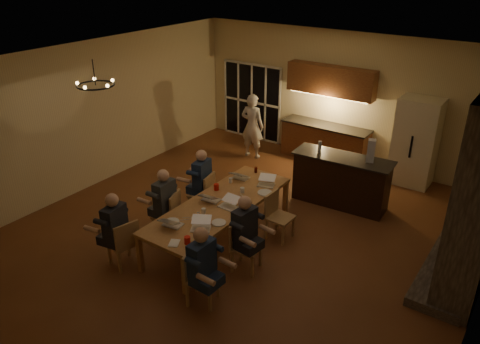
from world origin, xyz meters
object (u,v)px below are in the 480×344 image
Objects in this scene: chair_left_near at (123,242)px; mug_back at (231,180)px; chandelier at (96,85)px; person_left_mid at (165,204)px; laptop_f at (266,180)px; laptop_b at (200,223)px; mug_mid at (242,190)px; redcup_mid at (216,187)px; person_left_near at (116,231)px; chair_right_mid at (246,247)px; person_left_far at (202,182)px; refrigerator at (416,142)px; laptop_c at (211,195)px; plate_left at (172,222)px; bar_bottle at (320,147)px; plate_near at (219,223)px; can_silver at (199,216)px; chair_left_far at (201,193)px; plate_far at (265,193)px; bar_island at (341,181)px; laptop_e at (241,173)px; mug_front at (204,211)px; can_right at (247,201)px; person_right_near at (202,269)px; standing_person at (252,126)px; laptop_d at (228,202)px; redcup_near at (187,240)px; chair_right_near at (202,278)px; chair_right_far at (280,217)px; laptop_a at (172,219)px; chair_left_mid at (166,213)px; dining_table at (220,221)px; bar_blender at (371,151)px; person_right_mid at (245,234)px.

chair_left_near reaches higher than mug_back.
person_left_mid is at bearing 9.60° from chandelier.
laptop_b is at bearing -110.16° from laptop_f.
redcup_mid is at bearing -157.05° from mug_mid.
person_left_near reaches higher than chair_left_near.
person_left_far is at bearing 48.27° from chair_right_mid.
chair_right_mid is at bearing -104.47° from refrigerator.
laptop_c is 0.41m from redcup_mid.
plate_left is 3.60m from bar_bottle.
plate_near is (0.09, -1.62, -0.10)m from laptop_f.
chair_left_far is at bearing 128.20° from can_silver.
redcup_mid is 1.20m from plate_near.
can_silver reaches higher than plate_far.
bar_island is 6.31× the size of laptop_e.
person_left_far is at bearing 130.25° from mug_front.
redcup_mid and can_right have the same top height.
standing_person is (-2.56, 5.17, 0.14)m from person_right_near.
redcup_mid and can_silver have the same top height.
standing_person is 4.04m from laptop_d.
laptop_c is 1.42m from redcup_near.
bar_bottle is at bearing 148.31° from person_left_near.
person_left_far is at bearing 41.41° from person_right_near.
chair_left_near is 1.00× the size of chair_right_mid.
chair_right_far is (0.06, 2.19, 0.00)m from chair_right_near.
plate_left is (0.62, -1.51, 0.31)m from chair_left_far.
laptop_e is 1.75m from bar_bottle.
laptop_a is 2.67× the size of redcup_mid.
bar_bottle is (0.93, 3.49, 0.34)m from laptop_a.
bar_island reaches higher than chair_left_far.
bar_bottle reaches higher than laptop_f.
plate_near is at bearing -68.64° from laptop_d.
person_right_near is (1.83, -1.16, 0.24)m from chair_left_mid.
dining_table is 1.05m from person_left_mid.
can_right is at bearing 58.32° from mug_front.
plate_left is at bearing -147.37° from plate_near.
plate_far is (0.19, 1.67, -0.10)m from laptop_b.
refrigerator reaches higher than plate_far.
laptop_c is at bearing 55.13° from chair_right_mid.
person_right_near is at bearing -69.73° from mug_mid.
laptop_d is at bearing 91.43° from chair_left_mid.
standing_person reaches higher than person_left_far.
mug_front is (0.27, -1.52, -0.06)m from laptop_e.
bar_island reaches higher than plate_far.
bar_blender is at bearing 136.90° from person_left_mid.
redcup_mid is 1.36m from plate_left.
laptop_f reaches higher than plate_left.
refrigerator is 5.05m from person_right_mid.
can_silver reaches higher than mug_mid.
bar_island is at bearing 66.37° from plate_left.
chair_left_near is at bearing 128.80° from person_right_mid.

